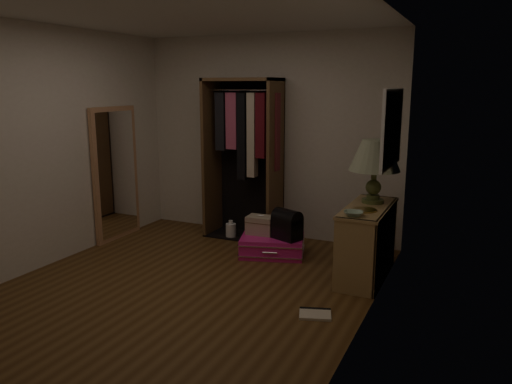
% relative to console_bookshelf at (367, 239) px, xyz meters
% --- Properties ---
extents(ground, '(4.00, 4.00, 0.00)m').
position_rel_console_bookshelf_xyz_m(ground, '(-1.54, -1.04, -0.39)').
color(ground, '#513317').
rests_on(ground, ground).
extents(room_walls, '(3.52, 4.02, 2.60)m').
position_rel_console_bookshelf_xyz_m(room_walls, '(-1.46, -1.00, 1.11)').
color(room_walls, beige).
rests_on(room_walls, ground).
extents(console_bookshelf, '(0.42, 1.12, 0.75)m').
position_rel_console_bookshelf_xyz_m(console_bookshelf, '(0.00, 0.00, 0.00)').
color(console_bookshelf, '#A17E4E').
rests_on(console_bookshelf, ground).
extents(open_wardrobe, '(0.97, 0.50, 2.05)m').
position_rel_console_bookshelf_xyz_m(open_wardrobe, '(-1.75, 0.73, 0.82)').
color(open_wardrobe, brown).
rests_on(open_wardrobe, ground).
extents(floor_mirror, '(0.06, 0.80, 1.70)m').
position_rel_console_bookshelf_xyz_m(floor_mirror, '(-3.24, -0.04, 0.46)').
color(floor_mirror, tan).
rests_on(floor_mirror, ground).
extents(pink_suitcase, '(0.86, 0.73, 0.23)m').
position_rel_console_bookshelf_xyz_m(pink_suitcase, '(-1.15, 0.17, -0.28)').
color(pink_suitcase, '#E41B88').
rests_on(pink_suitcase, ground).
extents(train_case, '(0.33, 0.24, 0.23)m').
position_rel_console_bookshelf_xyz_m(train_case, '(-1.31, 0.20, -0.06)').
color(train_case, tan).
rests_on(train_case, pink_suitcase).
extents(black_bag, '(0.38, 0.32, 0.35)m').
position_rel_console_bookshelf_xyz_m(black_bag, '(-0.95, 0.15, 0.01)').
color(black_bag, black).
rests_on(black_bag, pink_suitcase).
extents(table_lamp, '(0.69, 0.69, 0.66)m').
position_rel_console_bookshelf_xyz_m(table_lamp, '(0.00, 0.15, 0.84)').
color(table_lamp, '#465328').
rests_on(table_lamp, console_bookshelf).
extents(brass_tray, '(0.30, 0.30, 0.01)m').
position_rel_console_bookshelf_xyz_m(brass_tray, '(0.00, -0.23, 0.36)').
color(brass_tray, '#AC8E42').
rests_on(brass_tray, console_bookshelf).
extents(ceramic_bowl, '(0.22, 0.22, 0.04)m').
position_rel_console_bookshelf_xyz_m(ceramic_bowl, '(-0.05, -0.47, 0.38)').
color(ceramic_bowl, '#98B69F').
rests_on(ceramic_bowl, console_bookshelf).
extents(white_jug, '(0.15, 0.15, 0.24)m').
position_rel_console_bookshelf_xyz_m(white_jug, '(-1.90, 0.56, -0.29)').
color(white_jug, white).
rests_on(white_jug, ground).
extents(floor_book, '(0.33, 0.29, 0.03)m').
position_rel_console_bookshelf_xyz_m(floor_book, '(-0.19, -1.13, -0.38)').
color(floor_book, beige).
rests_on(floor_book, ground).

